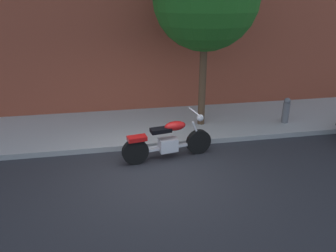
% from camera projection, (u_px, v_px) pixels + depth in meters
% --- Properties ---
extents(ground_plane, '(60.00, 60.00, 0.00)m').
position_uv_depth(ground_plane, '(155.00, 174.00, 7.24)').
color(ground_plane, '#28282D').
extents(sidewalk, '(25.51, 2.83, 0.14)m').
position_uv_depth(sidewalk, '(142.00, 126.00, 9.67)').
color(sidewalk, '#A0A0A0').
rests_on(sidewalk, ground).
extents(motorcycle, '(2.23, 0.74, 1.12)m').
position_uv_depth(motorcycle, '(168.00, 141.00, 7.76)').
color(motorcycle, black).
rests_on(motorcycle, ground).
extents(fire_hydrant, '(0.20, 0.20, 0.91)m').
position_uv_depth(fire_hydrant, '(286.00, 112.00, 9.67)').
color(fire_hydrant, slate).
rests_on(fire_hydrant, ground).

